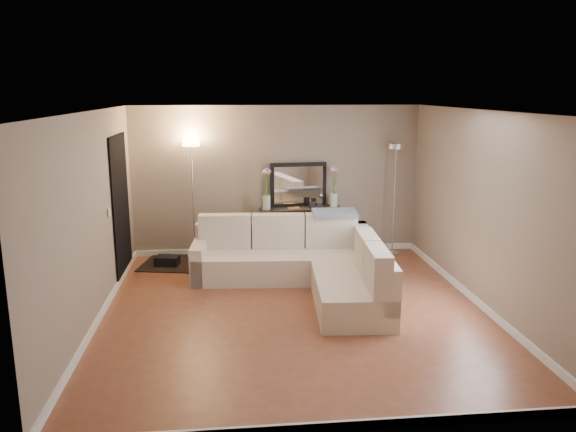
{
  "coord_description": "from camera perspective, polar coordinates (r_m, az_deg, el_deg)",
  "views": [
    {
      "loc": [
        -0.81,
        -6.93,
        2.85
      ],
      "look_at": [
        0.0,
        0.8,
        1.1
      ],
      "focal_mm": 35.0,
      "sensor_mm": 36.0,
      "label": 1
    }
  ],
  "objects": [
    {
      "name": "console_table",
      "position": [
        9.73,
        0.82,
        -1.37
      ],
      "size": [
        1.43,
        0.52,
        0.86
      ],
      "color": "black",
      "rests_on": "floor"
    },
    {
      "name": "baseboard_front",
      "position": [
        5.11,
        4.43,
        -20.57
      ],
      "size": [
        5.0,
        0.03,
        0.1
      ],
      "primitive_type": "cube",
      "color": "white",
      "rests_on": "ground"
    },
    {
      "name": "switch_plate",
      "position": [
        8.13,
        -17.71,
        0.36
      ],
      "size": [
        0.02,
        0.08,
        0.12
      ],
      "primitive_type": "cube",
      "color": "white",
      "rests_on": "ground"
    },
    {
      "name": "throw_blanket",
      "position": [
        8.82,
        4.76,
        0.33
      ],
      "size": [
        0.69,
        0.41,
        0.09
      ],
      "primitive_type": "cube",
      "rotation": [
        0.1,
        0.0,
        -0.02
      ],
      "color": "gray",
      "rests_on": "sectional_sofa"
    },
    {
      "name": "table_decor",
      "position": [
        9.64,
        1.32,
        0.84
      ],
      "size": [
        0.6,
        0.15,
        0.14
      ],
      "color": "orange",
      "rests_on": "console_table"
    },
    {
      "name": "sectional_sofa",
      "position": [
        8.29,
        1.89,
        -4.83
      ],
      "size": [
        2.78,
        2.79,
        0.96
      ],
      "color": "beige",
      "rests_on": "floor"
    },
    {
      "name": "charcoal_rug",
      "position": [
        9.6,
        -10.61,
        -4.76
      ],
      "size": [
        1.49,
        1.23,
        0.02
      ],
      "primitive_type": "cube",
      "rotation": [
        0.0,
        0.0,
        -0.19
      ],
      "color": "black",
      "rests_on": "floor"
    },
    {
      "name": "baseboard_right",
      "position": [
        8.17,
        18.41,
        -8.04
      ],
      "size": [
        0.03,
        5.5,
        0.1
      ],
      "primitive_type": "cube",
      "color": "white",
      "rests_on": "ground"
    },
    {
      "name": "baseboard_left",
      "position": [
        7.66,
        -18.42,
        -9.43
      ],
      "size": [
        0.03,
        5.5,
        0.1
      ],
      "primitive_type": "cube",
      "color": "white",
      "rests_on": "ground"
    },
    {
      "name": "baseboard_back",
      "position": [
        10.1,
        -1.15,
        -3.42
      ],
      "size": [
        5.0,
        0.03,
        0.1
      ],
      "primitive_type": "cube",
      "color": "white",
      "rests_on": "ground"
    },
    {
      "name": "floor_lamp_lit",
      "position": [
        9.62,
        -9.71,
        4.03
      ],
      "size": [
        0.34,
        0.34,
        2.03
      ],
      "color": "silver",
      "rests_on": "floor"
    },
    {
      "name": "wall_right",
      "position": [
        7.84,
        19.21,
        0.57
      ],
      "size": [
        0.02,
        5.5,
        2.6
      ],
      "primitive_type": "cube",
      "color": "gray",
      "rests_on": "ground"
    },
    {
      "name": "flower_vase_left",
      "position": [
        9.51,
        -2.19,
        2.37
      ],
      "size": [
        0.17,
        0.14,
        0.74
      ],
      "color": "silver",
      "rests_on": "console_table"
    },
    {
      "name": "wall_front",
      "position": [
        4.52,
        4.75,
        -7.37
      ],
      "size": [
        5.0,
        0.02,
        2.6
      ],
      "primitive_type": "cube",
      "color": "gray",
      "rests_on": "ground"
    },
    {
      "name": "flower_vase_right",
      "position": [
        9.77,
        4.69,
        2.62
      ],
      "size": [
        0.17,
        0.14,
        0.74
      ],
      "color": "silver",
      "rests_on": "console_table"
    },
    {
      "name": "floor",
      "position": [
        7.54,
        0.64,
        -9.56
      ],
      "size": [
        5.0,
        5.5,
        0.01
      ],
      "primitive_type": "cube",
      "color": "brown",
      "rests_on": "ground"
    },
    {
      "name": "wall_left",
      "position": [
        7.3,
        -19.29,
        -0.29
      ],
      "size": [
        0.02,
        5.5,
        2.6
      ],
      "primitive_type": "cube",
      "color": "gray",
      "rests_on": "ground"
    },
    {
      "name": "ceiling",
      "position": [
        6.98,
        0.7,
        10.68
      ],
      "size": [
        5.0,
        5.5,
        0.01
      ],
      "primitive_type": "cube",
      "color": "white",
      "rests_on": "ground"
    },
    {
      "name": "floor_lamp_unlit",
      "position": [
        9.86,
        10.83,
        3.91
      ],
      "size": [
        0.34,
        0.34,
        1.96
      ],
      "color": "silver",
      "rests_on": "floor"
    },
    {
      "name": "wall_back",
      "position": [
        9.85,
        -1.19,
        3.62
      ],
      "size": [
        5.0,
        0.02,
        2.6
      ],
      "primitive_type": "cube",
      "color": "gray",
      "rests_on": "ground"
    },
    {
      "name": "leaning_mirror",
      "position": [
        9.78,
        1.06,
        3.17
      ],
      "size": [
        0.99,
        0.15,
        0.78
      ],
      "color": "black",
      "rests_on": "console_table"
    },
    {
      "name": "black_bag",
      "position": [
        9.54,
        -12.14,
        -4.71
      ],
      "size": [
        0.42,
        0.33,
        0.24
      ],
      "primitive_type": "cube",
      "rotation": [
        0.0,
        0.0,
        -0.19
      ],
      "color": "black",
      "rests_on": "charcoal_rug"
    },
    {
      "name": "doorway",
      "position": [
        8.96,
        -16.6,
        0.89
      ],
      "size": [
        0.02,
        1.2,
        2.2
      ],
      "primitive_type": "cube",
      "color": "black",
      "rests_on": "ground"
    }
  ]
}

